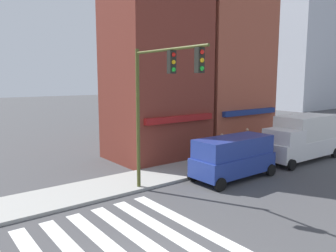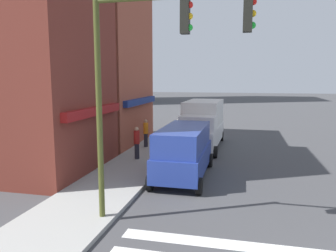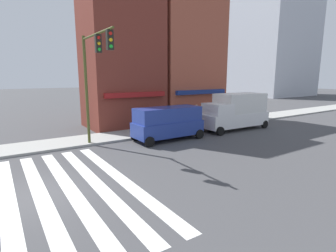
# 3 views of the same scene
# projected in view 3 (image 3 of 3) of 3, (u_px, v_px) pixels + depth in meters

# --- Properties ---
(ground_plane) EXTENTS (200.00, 200.00, 0.00)m
(ground_plane) POSITION_uv_depth(u_px,v_px,m) (40.00, 195.00, 10.07)
(ground_plane) COLOR #424244
(sidewalk_left) EXTENTS (120.00, 3.00, 0.15)m
(sidewalk_left) POSITION_uv_depth(u_px,v_px,m) (22.00, 149.00, 16.20)
(sidewalk_left) COLOR #9E9E99
(sidewalk_left) RESTS_ON ground_plane
(crosswalk_stripes) EXTENTS (7.02, 10.80, 0.01)m
(crosswalk_stripes) POSITION_uv_depth(u_px,v_px,m) (40.00, 194.00, 10.07)
(crosswalk_stripes) COLOR silver
(crosswalk_stripes) RESTS_ON ground_plane
(storefront_row) EXTENTS (13.70, 5.30, 13.70)m
(storefront_row) POSITION_uv_depth(u_px,v_px,m) (156.00, 55.00, 24.85)
(storefront_row) COLOR maroon
(storefront_row) RESTS_ON ground_plane
(traffic_signal) EXTENTS (0.32, 4.90, 6.94)m
(traffic_signal) POSITION_uv_depth(u_px,v_px,m) (94.00, 67.00, 15.10)
(traffic_signal) COLOR #474C1E
(traffic_signal) RESTS_ON ground_plane
(van_blue) EXTENTS (5.00, 2.22, 2.34)m
(van_blue) POSITION_uv_depth(u_px,v_px,m) (168.00, 122.00, 18.57)
(van_blue) COLOR navy
(van_blue) RESTS_ON ground_plane
(box_truck_white) EXTENTS (6.26, 2.42, 3.04)m
(box_truck_white) POSITION_uv_depth(u_px,v_px,m) (235.00, 111.00, 22.24)
(box_truck_white) COLOR white
(box_truck_white) RESTS_ON ground_plane
(pedestrian_orange_vest) EXTENTS (0.32, 0.32, 1.77)m
(pedestrian_orange_vest) POSITION_uv_depth(u_px,v_px,m) (196.00, 113.00, 24.43)
(pedestrian_orange_vest) COLOR #23232D
(pedestrian_orange_vest) RESTS_ON sidewalk_left
(pedestrian_red_jacket) EXTENTS (0.32, 0.32, 1.77)m
(pedestrian_red_jacket) POSITION_uv_depth(u_px,v_px,m) (171.00, 117.00, 22.30)
(pedestrian_red_jacket) COLOR #23232D
(pedestrian_red_jacket) RESTS_ON sidewalk_left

